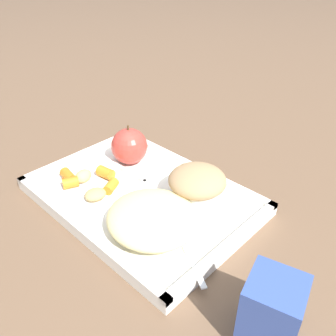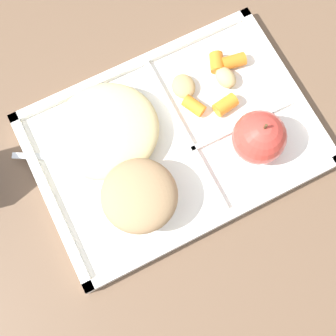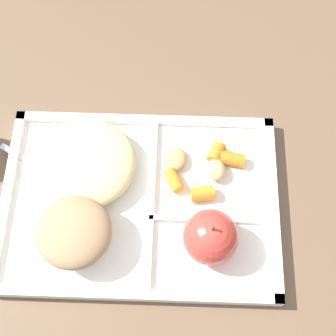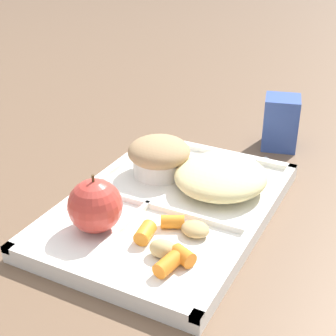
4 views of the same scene
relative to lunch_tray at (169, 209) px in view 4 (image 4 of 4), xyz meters
The scene contains 17 objects.
ground 0.01m from the lunch_tray, 11.69° to the right, with size 6.00×6.00×0.00m, color brown.
lunch_tray is the anchor object (origin of this frame).
green_apple 0.12m from the lunch_tray, 148.65° to the left, with size 0.07×0.07×0.08m.
bran_muffin 0.11m from the lunch_tray, 36.26° to the left, with size 0.10×0.10×0.06m.
carrot_slice_diagonal 0.15m from the lunch_tray, 153.31° to the right, with size 0.02×0.02×0.03m, color orange.
carrot_slice_small 0.13m from the lunch_tray, 145.25° to the right, with size 0.02×0.02×0.03m, color orange.
carrot_slice_large 0.06m from the lunch_tray, 147.49° to the right, with size 0.02×0.02×0.03m, color orange.
carrot_slice_back 0.09m from the lunch_tray, behind, with size 0.02×0.02×0.03m, color orange.
potato_chunk_wedge 0.08m from the lunch_tray, 126.85° to the right, with size 0.04×0.03×0.02m, color tan.
potato_chunk_corner 0.12m from the lunch_tray, 156.27° to the right, with size 0.03×0.03×0.02m, color tan.
egg_noodle_pile 0.10m from the lunch_tray, 30.53° to the right, with size 0.15×0.14×0.04m, color beige.
meatball_back 0.10m from the lunch_tray, 28.33° to the right, with size 0.04×0.04×0.04m, color brown.
meatball_center 0.10m from the lunch_tray, 36.76° to the right, with size 0.04×0.04×0.04m, color brown.
meatball_side 0.13m from the lunch_tray, 33.21° to the right, with size 0.03×0.03×0.03m, color brown.
meatball_front 0.06m from the lunch_tray, 15.82° to the right, with size 0.04×0.04×0.04m, color brown.
plastic_fork 0.14m from the lunch_tray, 16.17° to the right, with size 0.13×0.08×0.00m.
milk_carton 0.31m from the lunch_tray, 14.01° to the right, with size 0.06×0.06×0.10m, color #334C99.
Camera 4 is at (-0.55, -0.28, 0.40)m, focal length 53.93 mm.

